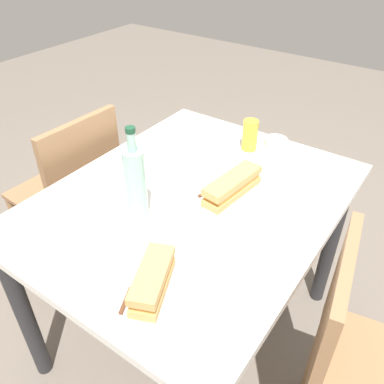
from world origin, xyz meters
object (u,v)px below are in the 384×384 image
Objects in this scene: chair_near at (356,363)px; knife_far at (131,289)px; water_bottle at (136,183)px; baguette_sandwich_near at (232,186)px; knife_near at (216,188)px; plate_far at (153,291)px; baguette_sandwich_far at (152,280)px; plate_near at (232,196)px; olive_bowl at (276,142)px; beer_glass at (250,135)px; dining_table at (192,221)px; chair_far at (75,190)px.

chair_near is 0.67m from knife_far.
chair_near is 0.81m from water_bottle.
baguette_sandwich_near is (0.18, 0.53, 0.29)m from chair_near.
knife_near is 0.47m from plate_far.
baguette_sandwich_near and baguette_sandwich_far have the same top height.
water_bottle is at bearing 48.14° from plate_far.
plate_near is 0.41m from olive_bowl.
baguette_sandwich_far is 1.66× the size of beer_glass.
knife_near is at bearing 6.72° from knife_far.
water_bottle is at bearing 156.33° from dining_table.
dining_table is 0.43m from beer_glass.
plate_near is at bearing -175.05° from olive_bowl.
plate_far is at bearing -131.86° from water_bottle.
plate_far is 0.88m from olive_bowl.
knife_far is at bearing 120.67° from chair_near.
plate_far is 0.79× the size of water_bottle.
baguette_sandwich_near is 0.47m from baguette_sandwich_far.
knife_near is 1.85× the size of olive_bowl.
chair_near is at bearing -59.80° from plate_far.
baguette_sandwich_near is 0.50m from knife_far.
olive_bowl is at bearing 4.95° from baguette_sandwich_near.
olive_bowl is at bearing -55.77° from chair_far.
chair_near is at bearing -109.08° from plate_near.
baguette_sandwich_far is at bearing 120.20° from chair_near.
water_bottle is 0.59m from beer_glass.
plate_near is 1.97× the size of beer_glass.
beer_glass is at bearing 0.29° from dining_table.
beer_glass is (0.51, 0.65, 0.30)m from chair_near.
dining_table is at bearing 21.88° from baguette_sandwich_far.
plate_far is (-0.28, 0.49, 0.25)m from chair_near.
dining_table is 5.42× the size of baguette_sandwich_far.
chair_far is 4.22× the size of baguette_sandwich_far.
beer_glass is at bearing 7.87° from knife_far.
olive_bowl reaches higher than knife_near.
dining_table is 0.46m from knife_far.
water_bottle is at bearing 172.40° from beer_glass.
baguette_sandwich_far is at bearing -174.69° from olive_bowl.
knife_far is 0.54× the size of water_bottle.
dining_table is 4.54× the size of plate_far.
plate_far is at bearing -167.27° from knife_near.
chair_near reaches higher than beer_glass.
olive_bowl is (0.41, 0.04, 0.01)m from plate_near.
chair_near reaches higher than knife_far.
olive_bowl is (0.91, 0.04, -0.00)m from knife_far.
baguette_sandwich_near reaches higher than dining_table.
olive_bowl is (0.60, 0.57, 0.25)m from chair_near.
water_bottle is (-0.25, 0.13, 0.11)m from knife_near.
water_bottle is (-0.18, -0.56, 0.36)m from chair_far.
baguette_sandwich_near reaches higher than plate_far.
plate_near is at bearing -84.25° from chair_far.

